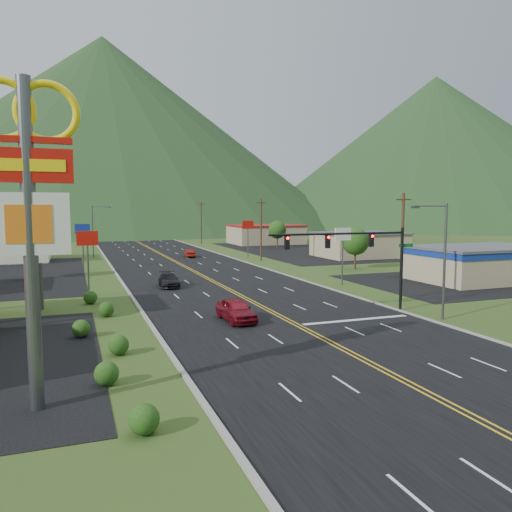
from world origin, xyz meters
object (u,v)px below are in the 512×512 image
object	(u,v)px
streetlight_west	(95,228)
car_dark_mid	(169,280)
car_red_far	(190,253)
car_red_near	(236,310)
pylon_sign	(28,192)
streetlight_east	(442,253)
traffic_signal	(360,249)

from	to	relation	value
streetlight_west	car_dark_mid	xyz separation A→B (m)	(6.08, -36.86, -4.45)
car_red_far	car_red_near	bearing A→B (deg)	86.53
pylon_sign	car_dark_mid	bearing A→B (deg)	69.89
streetlight_west	pylon_sign	bearing A→B (deg)	-94.47
streetlight_east	streetlight_west	distance (m)	64.21
car_dark_mid	car_red_near	bearing A→B (deg)	-79.51
streetlight_east	car_red_far	bearing A→B (deg)	97.87
pylon_sign	traffic_signal	world-z (taller)	pylon_sign
traffic_signal	car_red_far	xyz separation A→B (m)	(-2.78, 50.08, -4.63)
pylon_sign	car_red_far	xyz separation A→B (m)	(20.71, 62.07, -8.60)
streetlight_east	car_red_near	xyz separation A→B (m)	(-14.98, 4.93, -4.33)
streetlight_east	streetlight_west	xyz separation A→B (m)	(-22.86, 60.00, 0.00)
streetlight_east	car_dark_mid	bearing A→B (deg)	125.95
traffic_signal	streetlight_west	size ratio (longest dim) A/B	1.46
traffic_signal	car_red_near	distance (m)	11.25
traffic_signal	car_red_near	xyz separation A→B (m)	(-10.28, 0.93, -4.48)
streetlight_west	streetlight_east	bearing A→B (deg)	-69.14
pylon_sign	car_red_near	bearing A→B (deg)	44.40
car_red_near	streetlight_east	bearing A→B (deg)	-20.80
streetlight_west	car_dark_mid	world-z (taller)	streetlight_west
traffic_signal	streetlight_west	bearing A→B (deg)	107.97
pylon_sign	car_red_near	world-z (taller)	pylon_sign
streetlight_east	car_red_far	size ratio (longest dim) A/B	2.13
pylon_sign	car_red_far	world-z (taller)	pylon_sign
traffic_signal	streetlight_west	xyz separation A→B (m)	(-18.16, 56.00, -0.15)
traffic_signal	car_dark_mid	xyz separation A→B (m)	(-12.08, 19.14, -4.60)
pylon_sign	car_red_near	xyz separation A→B (m)	(13.20, 12.93, -8.45)
streetlight_west	car_red_near	world-z (taller)	streetlight_west
pylon_sign	streetlight_east	size ratio (longest dim) A/B	1.56
streetlight_west	car_red_near	size ratio (longest dim) A/B	1.80
pylon_sign	car_dark_mid	world-z (taller)	pylon_sign
pylon_sign	car_dark_mid	xyz separation A→B (m)	(11.40, 31.14, -8.57)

